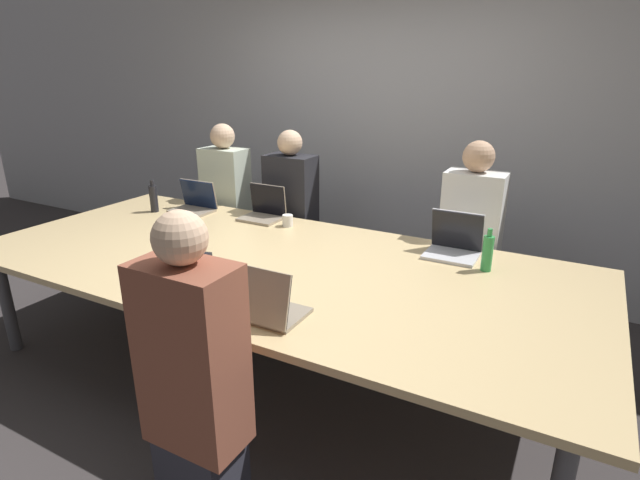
# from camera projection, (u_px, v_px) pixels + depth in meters

# --- Properties ---
(ground_plane) EXTENTS (24.00, 24.00, 0.00)m
(ground_plane) POSITION_uv_depth(u_px,v_px,m) (273.00, 368.00, 3.32)
(ground_plane) COLOR #383333
(curtain_wall) EXTENTS (12.00, 0.06, 2.80)m
(curtain_wall) POSITION_uv_depth(u_px,v_px,m) (386.00, 125.00, 4.41)
(curtain_wall) COLOR #ADADB2
(curtain_wall) RESTS_ON ground_plane
(conference_table) EXTENTS (3.83, 1.69, 0.77)m
(conference_table) POSITION_uv_depth(u_px,v_px,m) (269.00, 267.00, 3.07)
(conference_table) COLOR #D6B77F
(conference_table) RESTS_ON ground_plane
(laptop_far_right) EXTENTS (0.32, 0.27, 0.27)m
(laptop_far_right) POSITION_uv_depth(u_px,v_px,m) (454.00, 243.00, 3.12)
(laptop_far_right) COLOR silver
(laptop_far_right) RESTS_ON conference_table
(person_far_right) EXTENTS (0.40, 0.24, 1.43)m
(person_far_right) POSITION_uv_depth(u_px,v_px,m) (469.00, 246.00, 3.52)
(person_far_right) COLOR #2D2D38
(person_far_right) RESTS_ON ground_plane
(bottle_far_right) EXTENTS (0.06, 0.06, 0.26)m
(bottle_far_right) POSITION_uv_depth(u_px,v_px,m) (487.00, 253.00, 2.87)
(bottle_far_right) COLOR green
(bottle_far_right) RESTS_ON conference_table
(laptop_near_midright) EXTENTS (0.34, 0.27, 0.27)m
(laptop_near_midright) POSITION_uv_depth(u_px,v_px,m) (264.00, 304.00, 2.32)
(laptop_near_midright) COLOR gray
(laptop_near_midright) RESTS_ON conference_table
(person_near_midright) EXTENTS (0.40, 0.24, 1.42)m
(person_near_midright) POSITION_uv_depth(u_px,v_px,m) (195.00, 388.00, 1.98)
(person_near_midright) COLOR #2D2D38
(person_near_midright) RESTS_ON ground_plane
(cup_near_midright) EXTENTS (0.09, 0.09, 0.09)m
(cup_near_midright) POSITION_uv_depth(u_px,v_px,m) (219.00, 298.00, 2.46)
(cup_near_midright) COLOR red
(cup_near_midright) RESTS_ON conference_table
(laptop_far_left) EXTENTS (0.34, 0.24, 0.25)m
(laptop_far_left) POSITION_uv_depth(u_px,v_px,m) (195.00, 202.00, 4.07)
(laptop_far_left) COLOR gray
(laptop_far_left) RESTS_ON conference_table
(person_far_left) EXTENTS (0.40, 0.24, 1.43)m
(person_far_left) POSITION_uv_depth(u_px,v_px,m) (227.00, 207.00, 4.47)
(person_far_left) COLOR #2D2D38
(person_far_left) RESTS_ON ground_plane
(bottle_far_left) EXTENTS (0.06, 0.06, 0.26)m
(bottle_far_left) POSITION_uv_depth(u_px,v_px,m) (154.00, 198.00, 4.03)
(bottle_far_left) COLOR black
(bottle_far_left) RESTS_ON conference_table
(laptop_far_midleft) EXTENTS (0.31, 0.25, 0.26)m
(laptop_far_midleft) POSITION_uv_depth(u_px,v_px,m) (264.00, 209.00, 3.87)
(laptop_far_midleft) COLOR gray
(laptop_far_midleft) RESTS_ON conference_table
(person_far_midleft) EXTENTS (0.40, 0.24, 1.42)m
(person_far_midleft) POSITION_uv_depth(u_px,v_px,m) (291.00, 219.00, 4.15)
(person_far_midleft) COLOR #2D2D38
(person_far_midleft) RESTS_ON ground_plane
(cup_far_midleft) EXTENTS (0.08, 0.08, 0.09)m
(cup_far_midleft) POSITION_uv_depth(u_px,v_px,m) (288.00, 221.00, 3.69)
(cup_far_midleft) COLOR white
(cup_far_midleft) RESTS_ON conference_table
(stapler) EXTENTS (0.08, 0.16, 0.05)m
(stapler) POSITION_uv_depth(u_px,v_px,m) (204.00, 260.00, 2.99)
(stapler) COLOR black
(stapler) RESTS_ON conference_table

